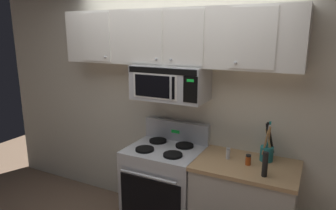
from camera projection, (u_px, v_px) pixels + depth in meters
The scene contains 9 objects.
back_wall at pixel (180, 99), 3.35m from camera, with size 5.20×0.10×2.70m, color silver.
stove_range at pixel (165, 186), 3.24m from camera, with size 0.76×0.69×1.12m.
over_range_microwave at pixel (170, 83), 3.08m from camera, with size 0.76×0.43×0.35m.
upper_cabinets at pixel (172, 37), 3.00m from camera, with size 2.50×0.36×0.55m.
counter_segment at pixel (243, 207), 2.88m from camera, with size 0.93×0.65×0.90m.
utensil_crock_teal at pixel (267, 149), 2.81m from camera, with size 0.12×0.13×0.38m.
salt_shaker at pixel (228, 153), 2.87m from camera, with size 0.04×0.04×0.11m.
pepper_mill at pixel (265, 164), 2.50m from camera, with size 0.05×0.05×0.21m, color black.
spice_jar at pixel (248, 160), 2.74m from camera, with size 0.05×0.05×0.10m.
Camera 1 is at (1.37, -2.19, 2.07)m, focal length 32.29 mm.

